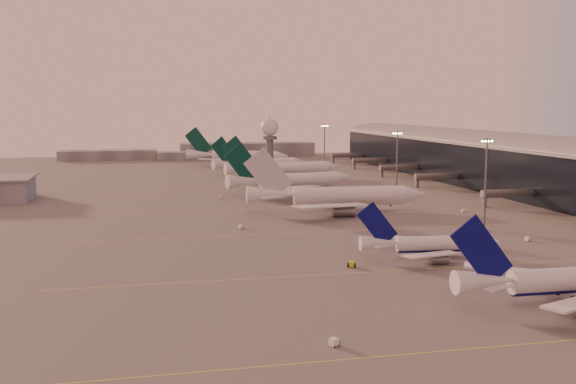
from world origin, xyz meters
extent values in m
plane|color=#605E5E|center=(0.00, 0.00, 0.00)|extent=(700.00, 700.00, 0.00)
cube|color=#DACA4D|center=(30.00, 10.00, 0.01)|extent=(180.00, 0.25, 0.02)
cube|color=#DACA4D|center=(30.00, 55.00, 0.01)|extent=(180.00, 0.25, 0.02)
cube|color=#DACA4D|center=(30.00, 100.00, 0.01)|extent=(180.00, 0.25, 0.02)
cube|color=#DACA4D|center=(30.00, 150.00, 0.01)|extent=(180.00, 0.25, 0.02)
cube|color=black|center=(108.00, 110.00, 9.00)|extent=(36.00, 360.00, 18.00)
cylinder|color=gray|center=(108.00, 110.00, 18.00)|extent=(10.08, 360.00, 10.08)
cube|color=gray|center=(108.00, 110.00, 18.20)|extent=(40.00, 362.00, 0.80)
cylinder|color=#575A5F|center=(82.00, 86.00, 4.50)|extent=(22.00, 2.80, 2.80)
cube|color=#575A5F|center=(72.00, 86.00, 2.20)|extent=(1.20, 1.20, 4.40)
cylinder|color=#575A5F|center=(82.00, 142.00, 4.50)|extent=(22.00, 2.80, 2.80)
cube|color=#575A5F|center=(72.00, 142.00, 2.20)|extent=(1.20, 1.20, 4.40)
cylinder|color=#575A5F|center=(82.00, 184.00, 4.50)|extent=(22.00, 2.80, 2.80)
cube|color=#575A5F|center=(72.00, 184.00, 2.20)|extent=(1.20, 1.20, 4.40)
cylinder|color=#575A5F|center=(82.00, 226.00, 4.50)|extent=(22.00, 2.80, 2.80)
cube|color=#575A5F|center=(72.00, 226.00, 2.20)|extent=(1.20, 1.20, 4.40)
cylinder|color=#575A5F|center=(82.00, 266.00, 4.50)|extent=(22.00, 2.80, 2.80)
cube|color=#575A5F|center=(72.00, 266.00, 2.20)|extent=(1.20, 1.20, 4.40)
cylinder|color=#575A5F|center=(5.00, 120.00, 11.00)|extent=(2.60, 2.60, 22.00)
cylinder|color=#575A5F|center=(5.00, 120.00, 22.50)|extent=(5.20, 5.20, 1.20)
sphere|color=silver|center=(5.00, 120.00, 26.40)|extent=(6.40, 6.40, 6.40)
cylinder|color=#575A5F|center=(5.00, 120.00, 30.10)|extent=(0.16, 0.16, 2.00)
cylinder|color=#575A5F|center=(55.00, 55.00, 12.50)|extent=(0.56, 0.56, 25.00)
cube|color=#575A5F|center=(55.00, 55.00, 24.50)|extent=(3.60, 0.25, 0.25)
sphere|color=#FFEABF|center=(53.50, 55.00, 24.10)|extent=(0.56, 0.56, 0.56)
sphere|color=#FFEABF|center=(54.50, 55.00, 24.10)|extent=(0.56, 0.56, 0.56)
sphere|color=#FFEABF|center=(55.50, 55.00, 24.10)|extent=(0.56, 0.56, 0.56)
sphere|color=#FFEABF|center=(56.50, 55.00, 24.10)|extent=(0.56, 0.56, 0.56)
cylinder|color=#575A5F|center=(50.00, 110.00, 12.50)|extent=(0.56, 0.56, 25.00)
cube|color=#575A5F|center=(50.00, 110.00, 24.50)|extent=(3.60, 0.25, 0.25)
sphere|color=#FFEABF|center=(48.50, 110.00, 24.10)|extent=(0.56, 0.56, 0.56)
sphere|color=#FFEABF|center=(49.50, 110.00, 24.10)|extent=(0.56, 0.56, 0.56)
sphere|color=#FFEABF|center=(50.50, 110.00, 24.10)|extent=(0.56, 0.56, 0.56)
sphere|color=#FFEABF|center=(51.50, 110.00, 24.10)|extent=(0.56, 0.56, 0.56)
cylinder|color=#575A5F|center=(48.00, 200.00, 12.50)|extent=(0.56, 0.56, 25.00)
cube|color=#575A5F|center=(48.00, 200.00, 24.50)|extent=(3.60, 0.25, 0.25)
sphere|color=#FFEABF|center=(46.50, 200.00, 24.10)|extent=(0.56, 0.56, 0.56)
sphere|color=#FFEABF|center=(47.50, 200.00, 24.10)|extent=(0.56, 0.56, 0.56)
sphere|color=#FFEABF|center=(48.50, 200.00, 24.10)|extent=(0.56, 0.56, 0.56)
sphere|color=#FFEABF|center=(49.50, 200.00, 24.10)|extent=(0.56, 0.56, 0.56)
cube|color=slate|center=(-60.00, 320.00, 3.00)|extent=(60.00, 18.00, 6.00)
cube|color=slate|center=(30.00, 330.00, 4.50)|extent=(90.00, 20.00, 9.00)
cube|color=slate|center=(-10.00, 310.00, 2.50)|extent=(40.00, 15.00, 5.00)
cylinder|color=silver|center=(32.65, -17.78, 3.46)|extent=(24.97, 4.82, 4.24)
cylinder|color=#06075D|center=(32.65, -17.78, 2.50)|extent=(24.44, 3.62, 3.05)
cone|color=silver|center=(15.00, -17.37, 3.98)|extent=(10.53, 4.48, 4.24)
cube|color=silver|center=(26.79, -7.22, 2.71)|extent=(17.73, 12.45, 1.33)
cylinder|color=gray|center=(29.76, -9.75, 0.78)|extent=(4.88, 2.86, 2.75)
cube|color=gray|center=(29.76, -9.75, 1.97)|extent=(0.34, 0.29, 1.69)
cube|color=#06075D|center=(14.48, -17.36, 9.22)|extent=(11.63, 0.66, 12.62)
cube|color=silver|center=(14.92, -22.18, 4.09)|extent=(5.13, 3.65, 0.28)
cube|color=silver|center=(15.15, -12.56, 4.09)|extent=(5.11, 3.82, 0.28)
cylinder|color=black|center=(30.70, -15.28, 0.61)|extent=(1.24, 0.59, 1.23)
cylinder|color=black|center=(30.59, -20.19, 0.61)|extent=(1.24, 0.59, 1.23)
cylinder|color=silver|center=(24.51, 19.25, 2.79)|extent=(20.37, 5.53, 3.43)
cylinder|color=#06075D|center=(24.51, 19.25, 2.02)|extent=(19.87, 4.53, 2.47)
cone|color=silver|center=(36.45, 17.98, 2.79)|extent=(4.23, 3.82, 3.43)
cone|color=silver|center=(10.31, 20.75, 3.22)|extent=(8.75, 4.30, 3.43)
cube|color=silver|center=(18.71, 11.38, 2.20)|extent=(14.76, 8.57, 1.08)
cylinder|color=gray|center=(21.36, 13.11, 0.63)|extent=(4.11, 2.62, 2.23)
cube|color=gray|center=(21.36, 13.11, 1.60)|extent=(0.29, 0.25, 1.37)
cube|color=silver|center=(20.49, 28.15, 2.20)|extent=(13.95, 10.94, 1.08)
cylinder|color=gray|center=(22.72, 25.91, 0.63)|extent=(4.11, 2.62, 2.23)
cube|color=gray|center=(22.72, 25.91, 1.60)|extent=(0.29, 0.25, 1.37)
cube|color=#06075D|center=(9.89, 20.79, 7.46)|extent=(9.38, 1.30, 10.21)
cube|color=silver|center=(9.93, 16.87, 3.31)|extent=(4.16, 2.70, 0.23)
cube|color=silver|center=(10.75, 24.62, 3.31)|extent=(4.08, 3.30, 0.23)
cylinder|color=black|center=(32.12, 18.44, 0.45)|extent=(0.45, 0.45, 0.90)
cylinder|color=black|center=(23.11, 21.39, 0.50)|extent=(1.03, 0.55, 0.99)
cylinder|color=black|center=(22.69, 17.44, 0.50)|extent=(1.03, 0.55, 0.99)
cylinder|color=silver|center=(25.16, 88.35, 3.94)|extent=(36.76, 8.89, 5.69)
cylinder|color=silver|center=(25.16, 88.35, 2.66)|extent=(35.89, 7.24, 4.09)
cone|color=silver|center=(46.80, 86.43, 3.94)|extent=(7.52, 6.29, 5.69)
cone|color=silver|center=(-0.57, 90.64, 4.66)|extent=(15.71, 7.02, 5.69)
cube|color=silver|center=(14.98, 74.06, 2.95)|extent=(26.42, 15.75, 1.69)
cylinder|color=gray|center=(19.68, 77.24, 0.64)|extent=(7.34, 4.31, 3.70)
cube|color=gray|center=(19.68, 77.24, 1.95)|extent=(0.29, 0.25, 2.27)
cube|color=silver|center=(17.66, 104.22, 2.95)|extent=(25.20, 19.33, 1.69)
cylinder|color=gray|center=(21.72, 100.26, 0.64)|extent=(7.34, 4.31, 3.70)
cube|color=gray|center=(21.72, 100.26, 1.95)|extent=(0.29, 0.25, 2.27)
cube|color=#B9BBC1|center=(-1.33, 90.71, 11.37)|extent=(15.73, 1.71, 16.88)
cube|color=silver|center=(-1.50, 83.65, 4.80)|extent=(7.52, 4.98, 0.23)
cube|color=silver|center=(-0.25, 97.68, 4.80)|extent=(7.40, 5.90, 0.23)
cylinder|color=black|center=(38.94, 87.13, 0.46)|extent=(0.46, 0.46, 0.92)
cylinder|color=black|center=(22.42, 90.62, 0.50)|extent=(1.05, 0.55, 1.01)
cylinder|color=black|center=(22.06, 86.60, 0.50)|extent=(1.05, 0.55, 1.01)
cylinder|color=silver|center=(20.67, 138.81, 3.78)|extent=(33.51, 12.59, 5.35)
cylinder|color=silver|center=(20.67, 138.81, 2.58)|extent=(32.53, 10.99, 3.85)
cone|color=silver|center=(39.96, 143.22, 3.78)|extent=(7.45, 6.64, 5.35)
cone|color=silver|center=(-2.27, 133.58, 4.45)|extent=(14.74, 8.31, 5.35)
cube|color=silver|center=(15.81, 123.40, 2.84)|extent=(21.85, 19.97, 1.58)
cylinder|color=gray|center=(19.03, 127.52, 0.65)|extent=(7.03, 4.82, 3.48)
cube|color=gray|center=(19.03, 127.52, 1.91)|extent=(0.32, 0.29, 2.14)
cube|color=silver|center=(9.60, 150.59, 2.84)|extent=(24.69, 11.67, 1.58)
cylinder|color=gray|center=(14.29, 148.28, 0.65)|extent=(7.03, 4.82, 3.48)
cube|color=gray|center=(14.29, 148.28, 1.91)|extent=(0.32, 0.29, 2.14)
cube|color=#06352C|center=(-2.95, 133.42, 10.83)|extent=(14.41, 3.59, 15.82)
cube|color=silver|center=(-1.07, 127.27, 4.58)|extent=(6.51, 5.90, 0.23)
cube|color=silver|center=(-3.93, 139.78, 4.58)|extent=(6.80, 3.80, 0.23)
cylinder|color=black|center=(32.95, 141.62, 0.46)|extent=(0.46, 0.46, 0.92)
cylinder|color=black|center=(17.61, 140.20, 0.51)|extent=(1.09, 0.68, 1.01)
cylinder|color=black|center=(18.51, 136.24, 0.51)|extent=(1.09, 0.68, 1.01)
cylinder|color=silver|center=(27.88, 184.73, 3.95)|extent=(35.12, 10.37, 5.59)
cylinder|color=silver|center=(27.88, 184.73, 2.70)|extent=(34.22, 8.72, 4.03)
cone|color=silver|center=(48.38, 187.62, 3.95)|extent=(7.43, 6.47, 5.59)
cone|color=silver|center=(3.51, 181.31, 4.65)|extent=(15.18, 7.56, 5.59)
cube|color=silver|center=(21.45, 169.10, 2.98)|extent=(23.80, 19.52, 1.66)
cylinder|color=gray|center=(25.17, 173.10, 0.68)|extent=(7.15, 4.54, 3.64)
cube|color=gray|center=(25.17, 173.10, 2.00)|extent=(0.32, 0.28, 2.24)
cube|color=silver|center=(17.39, 197.99, 2.98)|extent=(25.66, 14.09, 1.66)
cylinder|color=gray|center=(22.07, 195.17, 0.68)|extent=(7.15, 4.54, 3.64)
cube|color=gray|center=(22.07, 195.17, 2.00)|extent=(0.32, 0.28, 2.24)
cube|color=#06352C|center=(2.79, 181.21, 11.33)|extent=(15.28, 2.48, 16.55)
cube|color=silver|center=(4.20, 174.63, 4.79)|extent=(6.97, 5.84, 0.24)
cube|color=silver|center=(2.33, 187.92, 4.79)|extent=(7.16, 4.47, 0.24)
cylinder|color=black|center=(40.93, 186.57, 0.48)|extent=(0.48, 0.48, 0.96)
cylinder|color=black|center=(24.82, 186.45, 0.53)|extent=(1.12, 0.63, 1.06)
cylinder|color=black|center=(25.41, 182.24, 0.53)|extent=(1.12, 0.63, 1.06)
cylinder|color=silver|center=(22.11, 217.22, 3.66)|extent=(32.12, 14.77, 5.17)
cylinder|color=silver|center=(22.11, 217.22, 2.49)|extent=(31.07, 13.19, 3.73)
cone|color=silver|center=(40.33, 223.09, 3.66)|extent=(7.50, 6.83, 5.17)
cone|color=silver|center=(0.44, 210.23, 4.30)|extent=(14.39, 9.05, 5.17)
cube|color=silver|center=(18.72, 201.95, 2.75)|extent=(20.09, 20.47, 1.53)
cylinder|color=gray|center=(21.48, 206.19, 0.62)|extent=(6.94, 5.11, 3.36)
cube|color=gray|center=(21.48, 206.19, 1.85)|extent=(0.32, 0.29, 2.07)
cube|color=silver|center=(10.44, 227.63, 2.75)|extent=(23.88, 9.41, 1.53)
cylinder|color=gray|center=(15.16, 225.80, 0.62)|extent=(6.94, 5.11, 3.36)
cube|color=gray|center=(15.16, 225.80, 1.85)|extent=(0.32, 0.29, 2.07)
cube|color=#06352C|center=(-0.20, 210.03, 10.48)|extent=(13.64, 4.66, 15.31)
cube|color=silver|center=(2.13, 204.25, 4.43)|extent=(6.09, 5.98, 0.22)
cube|color=silver|center=(-1.68, 216.07, 4.43)|extent=(6.48, 3.18, 0.22)
cylinder|color=black|center=(33.71, 220.96, 0.45)|extent=(0.45, 0.45, 0.89)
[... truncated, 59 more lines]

